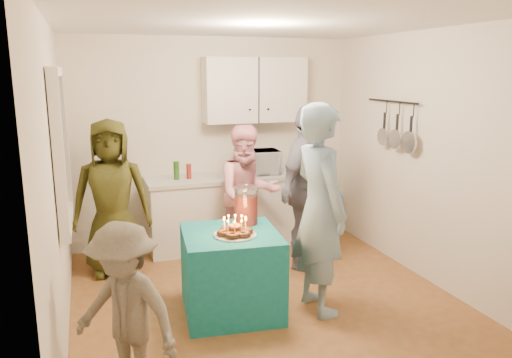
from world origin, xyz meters
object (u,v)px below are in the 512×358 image
object	(u,v)px
counter	(236,212)
man_birthday	(320,210)
microwave	(257,162)
child_near_left	(125,313)
punch_jar	(246,206)
woman_back_center	(248,195)
woman_back_right	(306,188)
party_table	(231,272)
woman_back_left	(112,198)

from	to	relation	value
counter	man_birthday	bearing A→B (deg)	-84.00
microwave	child_near_left	size ratio (longest dim) A/B	0.43
punch_jar	woman_back_center	distance (m)	0.97
woman_back_right	child_near_left	xyz separation A→B (m)	(-2.10, -1.76, -0.30)
party_table	woman_back_left	distance (m)	1.69
microwave	woman_back_right	size ratio (longest dim) A/B	0.29
party_table	punch_jar	size ratio (longest dim) A/B	2.50
man_birthday	child_near_left	xyz separation A→B (m)	(-1.79, -0.77, -0.34)
party_table	woman_back_right	xyz separation A→B (m)	(1.09, 0.77, 0.54)
man_birthday	woman_back_right	xyz separation A→B (m)	(0.31, 0.98, -0.04)
woman_back_center	child_near_left	distance (m)	2.62
party_table	punch_jar	world-z (taller)	punch_jar
counter	woman_back_center	size ratio (longest dim) A/B	1.38
man_birthday	punch_jar	bearing A→B (deg)	49.39
child_near_left	counter	bearing A→B (deg)	103.77
counter	punch_jar	distance (m)	1.64
child_near_left	party_table	bearing A→B (deg)	88.24
punch_jar	man_birthday	world-z (taller)	man_birthday
counter	party_table	distance (m)	1.83
party_table	woman_back_right	bearing A→B (deg)	35.31
microwave	woman_back_center	distance (m)	0.73
woman_back_center	party_table	bearing A→B (deg)	-116.91
punch_jar	woman_back_center	world-z (taller)	woman_back_center
woman_back_left	woman_back_center	xyz separation A→B (m)	(1.49, -0.17, -0.05)
counter	child_near_left	bearing A→B (deg)	-120.16
man_birthday	party_table	bearing A→B (deg)	71.60
woman_back_left	counter	bearing A→B (deg)	21.97
microwave	child_near_left	world-z (taller)	child_near_left
party_table	woman_back_center	xyz separation A→B (m)	(0.53, 1.13, 0.42)
child_near_left	woman_back_center	bearing A→B (deg)	97.91
punch_jar	microwave	bearing A→B (deg)	67.13
woman_back_center	child_near_left	world-z (taller)	woman_back_center
counter	microwave	xyz separation A→B (m)	(0.28, 0.00, 0.63)
microwave	punch_jar	bearing A→B (deg)	-108.86
microwave	party_table	world-z (taller)	microwave
counter	woman_back_right	xyz separation A→B (m)	(0.52, -0.96, 0.49)
man_birthday	woman_back_center	xyz separation A→B (m)	(-0.25, 1.34, -0.16)
counter	woman_back_center	world-z (taller)	woman_back_center
party_table	woman_back_left	world-z (taller)	woman_back_left
punch_jar	child_near_left	size ratio (longest dim) A/B	0.27
punch_jar	woman_back_right	xyz separation A→B (m)	(0.88, 0.55, -0.01)
woman_back_center	microwave	bearing A→B (deg)	59.94
child_near_left	punch_jar	bearing A→B (deg)	88.45
party_table	man_birthday	world-z (taller)	man_birthday
microwave	child_near_left	xyz separation A→B (m)	(-1.86, -2.72, -0.43)
woman_back_left	woman_back_center	distance (m)	1.50
punch_jar	woman_back_left	world-z (taller)	woman_back_left
child_near_left	microwave	bearing A→B (deg)	99.52
microwave	punch_jar	xyz separation A→B (m)	(-0.64, -1.52, -0.13)
man_birthday	child_near_left	size ratio (longest dim) A/B	1.54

